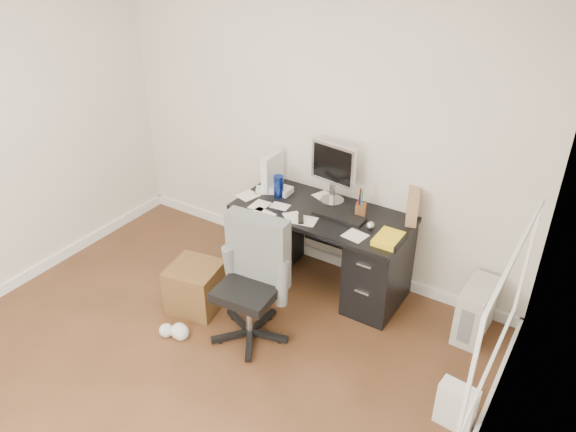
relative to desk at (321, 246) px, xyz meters
name	(u,v)px	position (x,y,z in m)	size (l,w,h in m)	color
ground	(171,386)	(-0.30, -1.65, -0.40)	(4.00, 4.00, 0.00)	#422915
room_shell	(149,180)	(-0.27, -1.62, 1.26)	(4.02, 4.02, 2.71)	silver
desk	(321,246)	(0.00, 0.00, 0.00)	(1.50, 0.70, 0.75)	black
loose_papers	(299,207)	(-0.20, -0.05, 0.35)	(1.10, 0.60, 0.00)	silver
lcd_monitor	(333,173)	(-0.01, 0.19, 0.63)	(0.44, 0.25, 0.55)	silver
keyboard	(339,216)	(0.17, -0.02, 0.36)	(0.44, 0.15, 0.03)	black
computer_mouse	(370,225)	(0.47, -0.05, 0.38)	(0.07, 0.07, 0.07)	silver
travel_mug	(279,186)	(-0.46, 0.03, 0.45)	(0.09, 0.09, 0.20)	navy
white_binder	(272,171)	(-0.59, 0.13, 0.52)	(0.13, 0.29, 0.33)	silver
magazine_file	(413,206)	(0.69, 0.25, 0.49)	(0.12, 0.23, 0.27)	#99724A
pen_cup	(361,202)	(0.30, 0.11, 0.48)	(0.10, 0.10, 0.25)	brown
yellow_book	(389,239)	(0.67, -0.14, 0.37)	(0.20, 0.26, 0.05)	yellow
paper_remote	(303,219)	(-0.06, -0.22, 0.36)	(0.23, 0.18, 0.02)	silver
office_chair	(248,284)	(-0.13, -0.91, 0.11)	(0.58, 0.58, 1.02)	#575A58
pc_tower	(475,310)	(1.36, 0.07, -0.17)	(0.20, 0.46, 0.46)	#BCB4A9
shopping_bag	(456,406)	(1.53, -0.89, -0.23)	(0.25, 0.18, 0.34)	white
wicker_basket	(196,287)	(-0.73, -0.85, -0.20)	(0.41, 0.41, 0.41)	#4B3116
desk_printer	(232,283)	(-0.59, -0.53, -0.31)	(0.30, 0.24, 0.17)	slate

